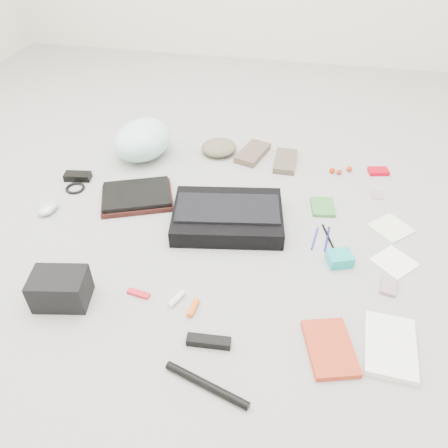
% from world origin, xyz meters
% --- Properties ---
extents(ground_plane, '(4.00, 4.00, 0.00)m').
position_xyz_m(ground_plane, '(0.00, 0.00, 0.00)').
color(ground_plane, gray).
extents(messenger_bag, '(0.49, 0.38, 0.07)m').
position_xyz_m(messenger_bag, '(0.00, 0.06, 0.04)').
color(messenger_bag, black).
rests_on(messenger_bag, ground_plane).
extents(bag_flap, '(0.44, 0.25, 0.01)m').
position_xyz_m(bag_flap, '(0.00, 0.06, 0.08)').
color(bag_flap, black).
rests_on(bag_flap, messenger_bag).
extents(laptop_sleeve, '(0.37, 0.33, 0.02)m').
position_xyz_m(laptop_sleeve, '(-0.42, 0.15, 0.01)').
color(laptop_sleeve, black).
rests_on(laptop_sleeve, ground_plane).
extents(laptop, '(0.35, 0.30, 0.02)m').
position_xyz_m(laptop, '(-0.42, 0.15, 0.03)').
color(laptop, black).
rests_on(laptop, laptop_sleeve).
extents(bike_helmet, '(0.34, 0.38, 0.19)m').
position_xyz_m(bike_helmet, '(-0.51, 0.51, 0.10)').
color(bike_helmet, '#BFF4F1').
rests_on(bike_helmet, ground_plane).
extents(beanie, '(0.24, 0.23, 0.06)m').
position_xyz_m(beanie, '(-0.15, 0.61, 0.03)').
color(beanie, '#665D49').
rests_on(beanie, ground_plane).
extents(mitten_left, '(0.17, 0.24, 0.03)m').
position_xyz_m(mitten_left, '(0.03, 0.62, 0.02)').
color(mitten_left, brown).
rests_on(mitten_left, ground_plane).
extents(mitten_right, '(0.10, 0.20, 0.03)m').
position_xyz_m(mitten_right, '(0.20, 0.57, 0.02)').
color(mitten_right, brown).
rests_on(mitten_right, ground_plane).
extents(power_brick, '(0.13, 0.07, 0.03)m').
position_xyz_m(power_brick, '(-0.75, 0.25, 0.02)').
color(power_brick, black).
rests_on(power_brick, ground_plane).
extents(cable_coil, '(0.09, 0.09, 0.01)m').
position_xyz_m(cable_coil, '(-0.73, 0.17, 0.01)').
color(cable_coil, black).
rests_on(cable_coil, ground_plane).
extents(mouse, '(0.08, 0.11, 0.04)m').
position_xyz_m(mouse, '(-0.77, -0.01, 0.02)').
color(mouse, '#B6B8C8').
rests_on(mouse, ground_plane).
extents(camera_bag, '(0.20, 0.16, 0.12)m').
position_xyz_m(camera_bag, '(-0.47, -0.45, 0.06)').
color(camera_bag, black).
rests_on(camera_bag, ground_plane).
extents(multitool, '(0.08, 0.03, 0.01)m').
position_xyz_m(multitool, '(-0.23, -0.38, 0.01)').
color(multitool, red).
rests_on(multitool, ground_plane).
extents(toiletry_tube_white, '(0.05, 0.08, 0.02)m').
position_xyz_m(toiletry_tube_white, '(-0.09, -0.38, 0.01)').
color(toiletry_tube_white, silver).
rests_on(toiletry_tube_white, ground_plane).
extents(toiletry_tube_orange, '(0.03, 0.07, 0.02)m').
position_xyz_m(toiletry_tube_orange, '(-0.03, -0.40, 0.01)').
color(toiletry_tube_orange, '#E15D14').
rests_on(toiletry_tube_orange, ground_plane).
extents(u_lock, '(0.14, 0.04, 0.03)m').
position_xyz_m(u_lock, '(0.06, -0.53, 0.01)').
color(u_lock, black).
rests_on(u_lock, ground_plane).
extents(bike_pump, '(0.27, 0.11, 0.03)m').
position_xyz_m(bike_pump, '(0.08, -0.67, 0.01)').
color(bike_pump, black).
rests_on(bike_pump, ground_plane).
extents(book_red, '(0.19, 0.24, 0.02)m').
position_xyz_m(book_red, '(0.43, -0.47, 0.01)').
color(book_red, red).
rests_on(book_red, ground_plane).
extents(book_white, '(0.17, 0.24, 0.02)m').
position_xyz_m(book_white, '(0.61, -0.43, 0.01)').
color(book_white, white).
rests_on(book_white, ground_plane).
extents(notepad, '(0.11, 0.14, 0.01)m').
position_xyz_m(notepad, '(0.39, 0.25, 0.01)').
color(notepad, '#327232').
rests_on(notepad, ground_plane).
extents(pen_blue, '(0.03, 0.14, 0.01)m').
position_xyz_m(pen_blue, '(0.36, 0.04, 0.00)').
color(pen_blue, navy).
rests_on(pen_blue, ground_plane).
extents(pen_black, '(0.06, 0.15, 0.01)m').
position_xyz_m(pen_black, '(0.42, 0.06, 0.00)').
color(pen_black, black).
rests_on(pen_black, ground_plane).
extents(pen_navy, '(0.02, 0.15, 0.01)m').
position_xyz_m(pen_navy, '(0.41, 0.04, 0.00)').
color(pen_navy, navy).
rests_on(pen_navy, ground_plane).
extents(accordion_wallet, '(0.11, 0.10, 0.04)m').
position_xyz_m(accordion_wallet, '(0.46, -0.08, 0.02)').
color(accordion_wallet, '#18ACB3').
rests_on(accordion_wallet, ground_plane).
extents(card_deck, '(0.07, 0.09, 0.01)m').
position_xyz_m(card_deck, '(0.63, -0.18, 0.01)').
color(card_deck, '#9F798E').
rests_on(card_deck, ground_plane).
extents(napkin_top, '(0.19, 0.19, 0.01)m').
position_xyz_m(napkin_top, '(0.67, 0.16, 0.00)').
color(napkin_top, silver).
rests_on(napkin_top, ground_plane).
extents(napkin_bottom, '(0.19, 0.19, 0.01)m').
position_xyz_m(napkin_bottom, '(0.66, -0.04, 0.00)').
color(napkin_bottom, white).
rests_on(napkin_bottom, ground_plane).
extents(lollipop_a, '(0.03, 0.03, 0.03)m').
position_xyz_m(lollipop_a, '(0.43, 0.54, 0.01)').
color(lollipop_a, '#B42402').
rests_on(lollipop_a, ground_plane).
extents(lollipop_b, '(0.03, 0.03, 0.03)m').
position_xyz_m(lollipop_b, '(0.46, 0.53, 0.01)').
color(lollipop_b, red).
rests_on(lollipop_b, ground_plane).
extents(lollipop_c, '(0.03, 0.03, 0.03)m').
position_xyz_m(lollipop_c, '(0.51, 0.57, 0.01)').
color(lollipop_c, '#AD2B0F').
rests_on(lollipop_c, ground_plane).
extents(altoids_tin, '(0.10, 0.08, 0.02)m').
position_xyz_m(altoids_tin, '(0.65, 0.58, 0.01)').
color(altoids_tin, '#BD0015').
rests_on(altoids_tin, ground_plane).
extents(stamp_sheet, '(0.05, 0.06, 0.00)m').
position_xyz_m(stamp_sheet, '(0.63, 0.39, 0.00)').
color(stamp_sheet, '#A1818E').
rests_on(stamp_sheet, ground_plane).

